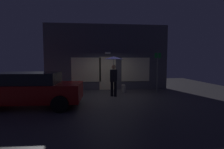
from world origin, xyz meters
TOP-DOWN VIEW (x-y plane):
  - ground_plane at (0.00, 0.00)m, footprint 18.00×18.00m
  - building_facade at (0.01, 2.34)m, footprint 8.22×0.48m
  - person_with_umbrella at (0.18, 0.02)m, footprint 1.03×1.03m
  - parked_car at (-3.56, -1.73)m, footprint 4.34×2.03m
  - street_sign_post at (2.91, 0.82)m, footprint 0.40×0.07m
  - sidewalk_bollard at (0.89, 1.05)m, footprint 0.26×0.26m

SIDE VIEW (x-z plane):
  - ground_plane at x=0.00m, z-range 0.00..0.00m
  - sidewalk_bollard at x=0.89m, z-range 0.00..0.47m
  - parked_car at x=-3.56m, z-range 0.02..1.47m
  - street_sign_post at x=2.91m, z-range 0.16..2.67m
  - person_with_umbrella at x=0.18m, z-range 0.52..2.68m
  - building_facade at x=0.01m, z-range -0.03..4.33m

